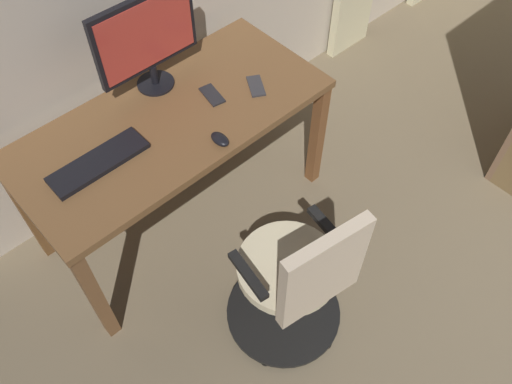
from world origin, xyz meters
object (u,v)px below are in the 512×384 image
computer_mouse (220,139)px  computer_monitor (146,38)px  office_chair (296,283)px  cell_phone_face_up (256,86)px  computer_keyboard (98,162)px  desk (173,132)px  cell_phone_by_monitor (212,95)px

computer_mouse → computer_monitor: bearing=-91.8°
office_chair → cell_phone_face_up: size_ratio=6.80×
office_chair → computer_keyboard: (0.34, -0.86, 0.32)m
computer_monitor → computer_mouse: (0.02, 0.50, -0.25)m
office_chair → computer_keyboard: 0.98m
cell_phone_face_up → desk: bearing=15.4°
office_chair → cell_phone_face_up: office_chair is taller
office_chair → cell_phone_by_monitor: 0.96m
cell_phone_face_up → computer_keyboard: bearing=23.8°
cell_phone_face_up → office_chair: bearing=88.7°
computer_monitor → office_chair: bearing=83.2°
computer_monitor → cell_phone_face_up: size_ratio=3.60×
computer_monitor → computer_keyboard: 0.60m
computer_mouse → cell_phone_face_up: bearing=-156.5°
computer_keyboard → desk: bearing=-177.2°
computer_keyboard → cell_phone_by_monitor: size_ratio=3.03×
computer_mouse → cell_phone_face_up: computer_mouse is taller
computer_monitor → computer_mouse: computer_monitor is taller
desk → computer_monitor: bearing=-110.2°
computer_mouse → cell_phone_by_monitor: size_ratio=0.69×
desk → cell_phone_by_monitor: cell_phone_by_monitor is taller
computer_mouse → cell_phone_face_up: (-0.36, -0.16, -0.01)m
cell_phone_by_monitor → cell_phone_face_up: bearing=164.5°
office_chair → cell_phone_face_up: bearing=67.3°
computer_keyboard → cell_phone_by_monitor: (-0.63, 0.00, -0.01)m
desk → cell_phone_face_up: size_ratio=10.36×
office_chair → computer_monitor: (-0.13, -1.11, 0.58)m
cell_phone_face_up → cell_phone_by_monitor: bearing=4.7°
computer_mouse → computer_keyboard: bearing=-28.6°
desk → cell_phone_by_monitor: 0.25m
computer_keyboard → computer_mouse: (-0.46, 0.25, 0.01)m
computer_mouse → cell_phone_by_monitor: 0.30m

